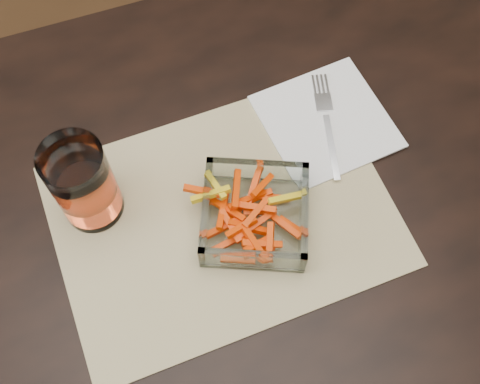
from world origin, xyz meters
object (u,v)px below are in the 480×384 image
(tumbler, at_px, (84,185))
(fork, at_px, (327,121))
(glass_bowl, at_px, (255,216))
(dining_table, at_px, (199,275))

(tumbler, bearing_deg, fork, 2.65)
(glass_bowl, xyz_separation_m, fork, (0.15, 0.11, -0.02))
(glass_bowl, distance_m, fork, 0.19)
(dining_table, height_order, fork, fork)
(dining_table, xyz_separation_m, tumbler, (-0.11, 0.11, 0.16))
(dining_table, distance_m, glass_bowl, 0.14)
(dining_table, distance_m, tumbler, 0.22)
(glass_bowl, relative_size, tumbler, 1.27)
(glass_bowl, xyz_separation_m, tumbler, (-0.20, 0.10, 0.04))
(tumbler, xyz_separation_m, fork, (0.35, 0.02, -0.06))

